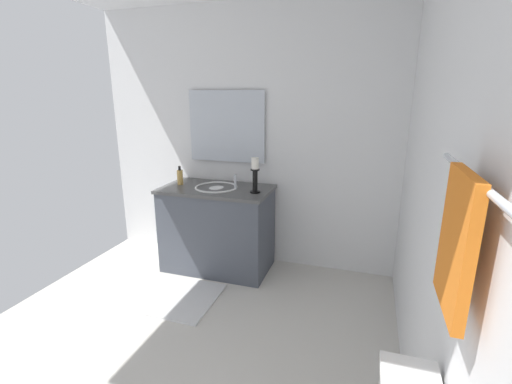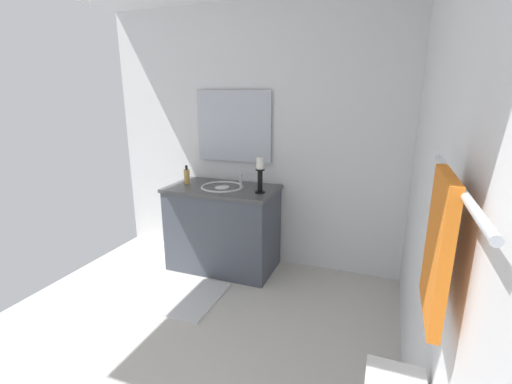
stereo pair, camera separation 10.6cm
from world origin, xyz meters
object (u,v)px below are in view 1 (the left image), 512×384
soap_bottle (180,177)px  bath_mat (188,299)px  sink_basin (217,192)px  candle_holder_tall (255,174)px  mirror (227,127)px  towel_bar (475,180)px  towel_near_vanity (457,243)px  vanity_cabinet (218,228)px

soap_bottle → bath_mat: bearing=31.0°
sink_basin → candle_holder_tall: candle_holder_tall is taller
mirror → bath_mat: (0.91, -0.00, -1.34)m
towel_bar → towel_near_vanity: (0.00, -0.02, -0.18)m
towel_bar → mirror: bearing=-144.2°
sink_basin → towel_near_vanity: towel_near_vanity is taller
towel_bar → bath_mat: size_ratio=1.30×
sink_basin → bath_mat: 0.99m
soap_bottle → towel_bar: 2.81m
vanity_cabinet → towel_bar: towel_bar is taller
sink_basin → towel_bar: (1.93, 1.59, 0.67)m
mirror → vanity_cabinet: bearing=-0.0°
sink_basin → candle_holder_tall: 0.45m
sink_basin → mirror: bearing=-179.8°
sink_basin → bath_mat: sink_basin is taller
soap_bottle → towel_near_vanity: 2.77m
soap_bottle → bath_mat: 1.14m
mirror → soap_bottle: mirror is taller
towel_bar → bath_mat: 2.50m
vanity_cabinet → mirror: mirror is taller
sink_basin → towel_bar: towel_bar is taller
candle_holder_tall → towel_bar: towel_bar is taller
towel_near_vanity → vanity_cabinet: bearing=-140.8°
candle_holder_tall → towel_bar: (1.87, 1.19, 0.46)m
candle_holder_tall → towel_near_vanity: size_ratio=0.80×
towel_near_vanity → mirror: bearing=-144.5°
candle_holder_tall → towel_near_vanity: (1.87, 1.18, 0.29)m
towel_near_vanity → bath_mat: (-1.30, -1.57, -1.25)m
vanity_cabinet → bath_mat: (0.62, 0.00, -0.40)m
candle_holder_tall → soap_bottle: bearing=-94.3°
vanity_cabinet → soap_bottle: soap_bottle is taller
candle_holder_tall → soap_bottle: candle_holder_tall is taller
bath_mat → sink_basin: bearing=179.9°
towel_bar → candle_holder_tall: bearing=-147.5°
vanity_cabinet → towel_bar: size_ratio=1.32×
mirror → candle_holder_tall: 0.64m
vanity_cabinet → candle_holder_tall: bearing=82.6°
vanity_cabinet → soap_bottle: size_ratio=5.73×
mirror → towel_bar: (2.21, 1.59, 0.09)m
towel_bar → bath_mat: (-1.30, -1.59, -1.43)m
mirror → soap_bottle: (0.27, -0.38, -0.46)m
sink_basin → mirror: mirror is taller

